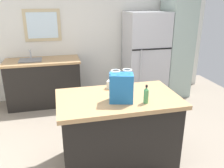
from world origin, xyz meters
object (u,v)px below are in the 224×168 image
object	(u,v)px
shopping_bag	(121,88)
small_box	(111,85)
bottle	(146,95)
kitchen_island	(118,131)
refrigerator	(145,56)
tall_cabinet	(176,46)

from	to	relation	value
shopping_bag	small_box	size ratio (longest dim) A/B	3.53
shopping_bag	bottle	xyz separation A→B (m)	(0.25, -0.10, -0.07)
kitchen_island	small_box	world-z (taller)	small_box
kitchen_island	shopping_bag	bearing A→B (deg)	-90.81
kitchen_island	shopping_bag	world-z (taller)	shopping_bag
refrigerator	bottle	distance (m)	2.39
tall_cabinet	bottle	world-z (taller)	tall_cabinet
small_box	kitchen_island	bearing A→B (deg)	-87.82
refrigerator	tall_cabinet	xyz separation A→B (m)	(0.67, 0.00, 0.16)
tall_cabinet	shopping_bag	xyz separation A→B (m)	(-1.78, -2.13, 0.04)
refrigerator	shopping_bag	distance (m)	2.40
refrigerator	tall_cabinet	world-z (taller)	tall_cabinet
kitchen_island	small_box	size ratio (longest dim) A/B	13.64
refrigerator	small_box	size ratio (longest dim) A/B	16.96
shopping_bag	refrigerator	bearing A→B (deg)	62.58
tall_cabinet	shopping_bag	distance (m)	2.77
refrigerator	small_box	distance (m)	2.04
kitchen_island	small_box	bearing A→B (deg)	92.18
bottle	tall_cabinet	bearing A→B (deg)	55.54
tall_cabinet	kitchen_island	bearing A→B (deg)	-131.63
tall_cabinet	small_box	distance (m)	2.48
tall_cabinet	bottle	xyz separation A→B (m)	(-1.53, -2.23, -0.03)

